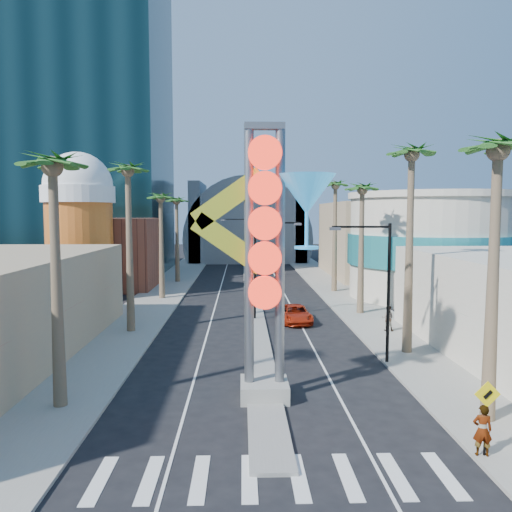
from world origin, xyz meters
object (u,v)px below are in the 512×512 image
Objects in this scene: pedestrian_a at (482,430)px; red_pickup at (295,314)px; pedestrian_b at (388,318)px; neon_sign at (283,241)px.

red_pickup is at bearing -70.95° from pedestrian_a.
red_pickup is 2.69× the size of pedestrian_a.
neon_sign is at bearing 74.75° from pedestrian_b.
neon_sign is 6.94× the size of pedestrian_a.
pedestrian_a is at bearing 102.77° from pedestrian_b.
pedestrian_b is at bearing -88.16° from pedestrian_a.
pedestrian_a is 1.00× the size of pedestrian_b.
neon_sign is 6.96× the size of pedestrian_b.
pedestrian_a is (4.15, -22.03, 0.38)m from red_pickup.
pedestrian_a is at bearing -82.56° from red_pickup.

